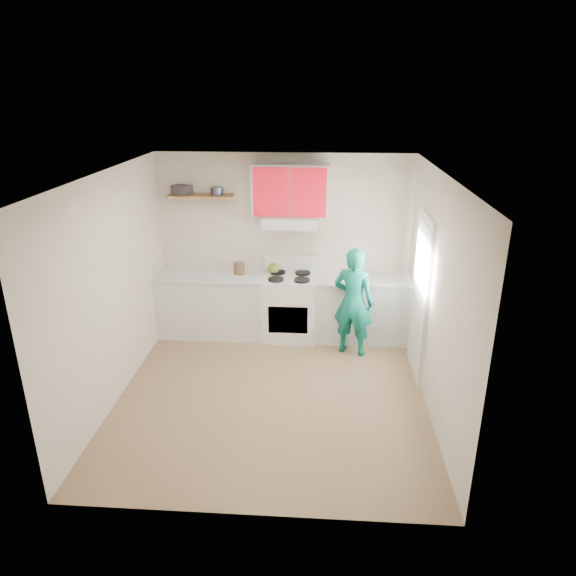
# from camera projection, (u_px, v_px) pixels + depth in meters

# --- Properties ---
(floor) EXTENTS (3.80, 3.80, 0.00)m
(floor) POSITION_uv_depth(u_px,v_px,m) (272.00, 394.00, 6.25)
(floor) COLOR brown
(floor) RESTS_ON ground
(ceiling) EXTENTS (3.60, 3.80, 0.04)m
(ceiling) POSITION_uv_depth(u_px,v_px,m) (270.00, 174.00, 5.32)
(ceiling) COLOR white
(ceiling) RESTS_ON floor
(back_wall) EXTENTS (3.60, 0.04, 2.60)m
(back_wall) POSITION_uv_depth(u_px,v_px,m) (284.00, 245.00, 7.55)
(back_wall) COLOR beige
(back_wall) RESTS_ON floor
(front_wall) EXTENTS (3.60, 0.04, 2.60)m
(front_wall) POSITION_uv_depth(u_px,v_px,m) (246.00, 384.00, 4.02)
(front_wall) COLOR beige
(front_wall) RESTS_ON floor
(left_wall) EXTENTS (0.04, 3.80, 2.60)m
(left_wall) POSITION_uv_depth(u_px,v_px,m) (113.00, 289.00, 5.90)
(left_wall) COLOR beige
(left_wall) RESTS_ON floor
(right_wall) EXTENTS (0.04, 3.80, 2.60)m
(right_wall) POSITION_uv_depth(u_px,v_px,m) (436.00, 297.00, 5.67)
(right_wall) COLOR beige
(right_wall) RESTS_ON floor
(door) EXTENTS (0.05, 0.85, 2.05)m
(door) POSITION_uv_depth(u_px,v_px,m) (421.00, 296.00, 6.42)
(door) COLOR white
(door) RESTS_ON floor
(door_glass) EXTENTS (0.01, 0.55, 0.95)m
(door_glass) POSITION_uv_depth(u_px,v_px,m) (422.00, 264.00, 6.27)
(door_glass) COLOR white
(door_glass) RESTS_ON door
(counter_left) EXTENTS (1.52, 0.60, 0.90)m
(counter_left) POSITION_uv_depth(u_px,v_px,m) (212.00, 305.00, 7.65)
(counter_left) COLOR silver
(counter_left) RESTS_ON floor
(counter_right) EXTENTS (1.32, 0.60, 0.90)m
(counter_right) POSITION_uv_depth(u_px,v_px,m) (362.00, 309.00, 7.51)
(counter_right) COLOR silver
(counter_right) RESTS_ON floor
(stove) EXTENTS (0.76, 0.65, 0.92)m
(stove) POSITION_uv_depth(u_px,v_px,m) (289.00, 307.00, 7.55)
(stove) COLOR white
(stove) RESTS_ON floor
(range_hood) EXTENTS (0.76, 0.44, 0.15)m
(range_hood) POSITION_uv_depth(u_px,v_px,m) (290.00, 222.00, 7.20)
(range_hood) COLOR silver
(range_hood) RESTS_ON back_wall
(upper_cabinets) EXTENTS (1.02, 0.33, 0.70)m
(upper_cabinets) POSITION_uv_depth(u_px,v_px,m) (290.00, 190.00, 7.10)
(upper_cabinets) COLOR red
(upper_cabinets) RESTS_ON back_wall
(shelf) EXTENTS (0.90, 0.30, 0.04)m
(shelf) POSITION_uv_depth(u_px,v_px,m) (200.00, 196.00, 7.23)
(shelf) COLOR brown
(shelf) RESTS_ON back_wall
(books) EXTENTS (0.29, 0.25, 0.13)m
(books) POSITION_uv_depth(u_px,v_px,m) (182.00, 190.00, 7.22)
(books) COLOR #3A3337
(books) RESTS_ON shelf
(tin) EXTENTS (0.21, 0.21, 0.11)m
(tin) POSITION_uv_depth(u_px,v_px,m) (217.00, 191.00, 7.20)
(tin) COLOR #333D4C
(tin) RESTS_ON shelf
(kettle) EXTENTS (0.23, 0.23, 0.15)m
(kettle) POSITION_uv_depth(u_px,v_px,m) (273.00, 268.00, 7.51)
(kettle) COLOR olive
(kettle) RESTS_ON stove
(crock) EXTENTS (0.21, 0.21, 0.19)m
(crock) POSITION_uv_depth(u_px,v_px,m) (239.00, 269.00, 7.48)
(crock) COLOR brown
(crock) RESTS_ON counter_left
(cutting_board) EXTENTS (0.31, 0.23, 0.02)m
(cutting_board) POSITION_uv_depth(u_px,v_px,m) (345.00, 280.00, 7.31)
(cutting_board) COLOR olive
(cutting_board) RESTS_ON counter_right
(silicone_mat) EXTENTS (0.40, 0.37, 0.01)m
(silicone_mat) POSITION_uv_depth(u_px,v_px,m) (392.00, 281.00, 7.29)
(silicone_mat) COLOR red
(silicone_mat) RESTS_ON counter_right
(person) EXTENTS (0.64, 0.52, 1.50)m
(person) POSITION_uv_depth(u_px,v_px,m) (353.00, 302.00, 6.97)
(person) COLOR #0C6C5A
(person) RESTS_ON floor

